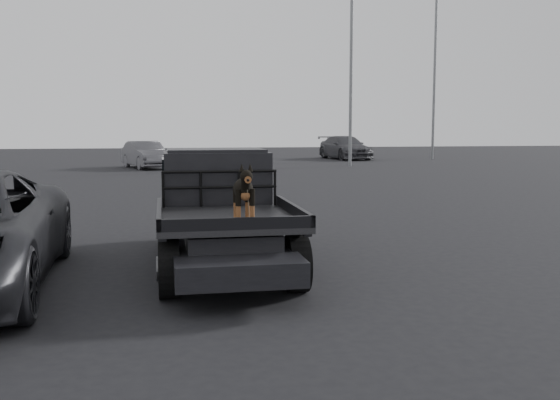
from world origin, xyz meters
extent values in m
plane|color=black|center=(0.00, 0.00, 0.00)|extent=(120.00, 120.00, 0.00)
imported|color=#4F4F54|center=(-0.98, 26.48, 0.72)|extent=(2.80, 4.62, 1.44)
imported|color=#404045|center=(12.23, 33.82, 0.79)|extent=(2.91, 5.69, 1.58)
cylinder|color=slate|center=(10.22, 26.13, 7.13)|extent=(0.18, 0.18, 14.27)
cylinder|color=slate|center=(18.26, 33.00, 6.62)|extent=(0.18, 0.18, 13.24)
camera|label=1|loc=(-0.10, -7.48, 2.16)|focal=40.00mm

